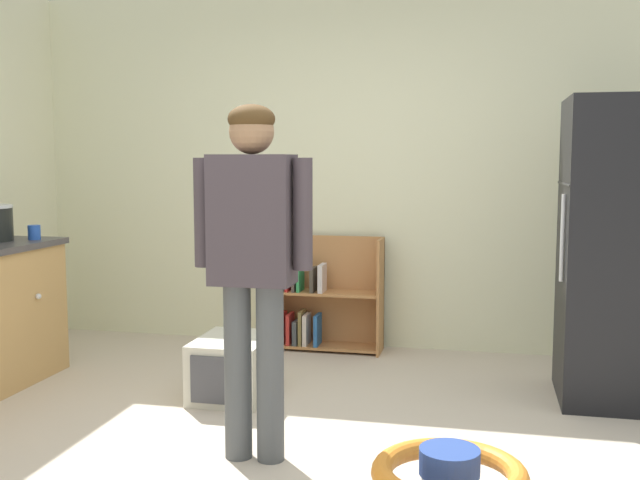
{
  "coord_description": "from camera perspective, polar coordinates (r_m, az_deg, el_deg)",
  "views": [
    {
      "loc": [
        0.88,
        -3.22,
        1.42
      ],
      "look_at": [
        0.06,
        0.43,
        1.02
      ],
      "focal_mm": 41.65,
      "sensor_mm": 36.0,
      "label": 1
    }
  ],
  "objects": [
    {
      "name": "ground_plane",
      "position": [
        3.63,
        -2.51,
        -16.9
      ],
      "size": [
        12.0,
        12.0,
        0.0
      ],
      "primitive_type": "plane",
      "color": "beige",
      "rests_on": "ground"
    },
    {
      "name": "back_wall",
      "position": [
        5.62,
        3.67,
        5.44
      ],
      "size": [
        5.2,
        0.06,
        2.7
      ],
      "primitive_type": "cube",
      "color": "beige",
      "rests_on": "ground"
    },
    {
      "name": "refrigerator",
      "position": [
        4.67,
        22.35,
        -0.83
      ],
      "size": [
        0.73,
        0.68,
        1.78
      ],
      "color": "black",
      "rests_on": "ground"
    },
    {
      "name": "bookshelf",
      "position": [
        5.6,
        0.1,
        -4.68
      ],
      "size": [
        0.8,
        0.28,
        0.85
      ],
      "color": "#B57944",
      "rests_on": "ground"
    },
    {
      "name": "standing_person",
      "position": [
        3.46,
        -5.19,
        -0.68
      ],
      "size": [
        0.57,
        0.22,
        1.68
      ],
      "color": "#4D5052",
      "rests_on": "ground"
    },
    {
      "name": "pet_carrier",
      "position": [
        4.55,
        -6.69,
        -9.7
      ],
      "size": [
        0.42,
        0.55,
        0.36
      ],
      "color": "beige",
      "rests_on": "ground"
    },
    {
      "name": "blue_cup",
      "position": [
        5.21,
        -21.11,
        0.55
      ],
      "size": [
        0.08,
        0.08,
        0.09
      ],
      "primitive_type": "cylinder",
      "color": "blue",
      "rests_on": "kitchen_counter"
    }
  ]
}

